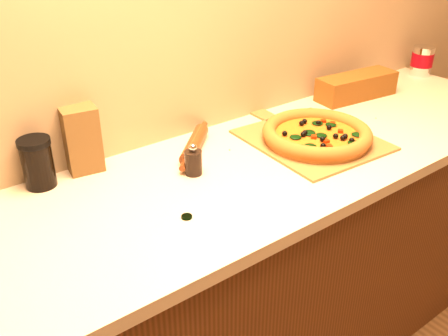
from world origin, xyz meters
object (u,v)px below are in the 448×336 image
(pizza_peel, at_px, (308,138))
(rolling_pin, at_px, (194,144))
(coffee_canister, at_px, (422,60))
(pepper_grinder, at_px, (193,162))
(dark_jar, at_px, (38,163))
(pizza, at_px, (317,134))

(pizza_peel, xyz_separation_m, rolling_pin, (-0.37, 0.17, 0.02))
(coffee_canister, bearing_deg, rolling_pin, -179.16)
(coffee_canister, bearing_deg, pizza_peel, -168.84)
(pizza_peel, distance_m, pepper_grinder, 0.46)
(pepper_grinder, xyz_separation_m, rolling_pin, (0.09, 0.13, -0.02))
(dark_jar, bearing_deg, pepper_grinder, -28.17)
(pepper_grinder, bearing_deg, pizza, -9.45)
(pizza, bearing_deg, pepper_grinder, 170.55)
(pepper_grinder, height_order, dark_jar, dark_jar)
(coffee_canister, bearing_deg, pizza, -166.66)
(pizza, distance_m, coffee_canister, 0.97)
(pizza, height_order, pepper_grinder, pepper_grinder)
(rolling_pin, bearing_deg, dark_jar, 170.32)
(pizza_peel, xyz_separation_m, dark_jar, (-0.86, 0.25, 0.07))
(pepper_grinder, relative_size, coffee_canister, 0.74)
(pizza_peel, height_order, coffee_canister, coffee_canister)
(coffee_canister, bearing_deg, pepper_grinder, -173.98)
(coffee_canister, relative_size, dark_jar, 0.91)
(coffee_canister, distance_m, dark_jar, 1.80)
(rolling_pin, relative_size, dark_jar, 1.78)
(pizza_peel, height_order, pizza, pizza)
(dark_jar, bearing_deg, rolling_pin, -9.68)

